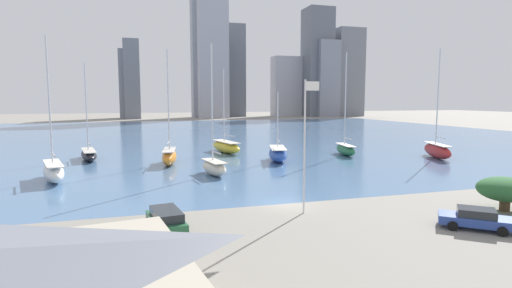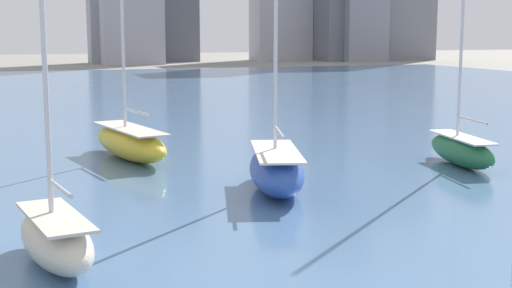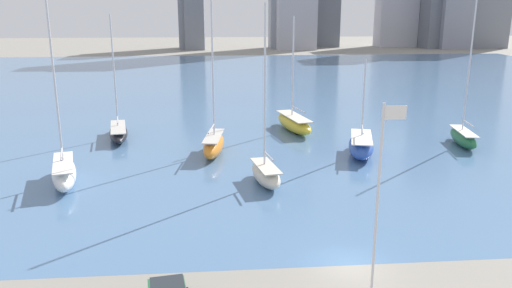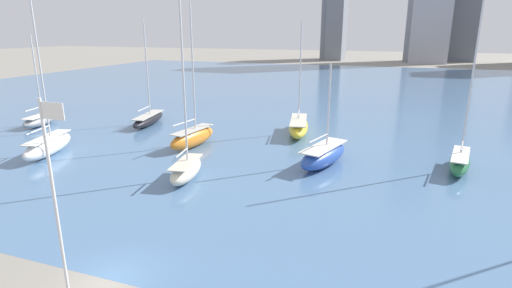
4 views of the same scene
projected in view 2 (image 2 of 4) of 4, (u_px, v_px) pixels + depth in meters
The scene contains 5 objects.
harbor_water at pixel (58, 105), 76.64m from camera, with size 180.00×140.00×0.00m.
sailboat_cream at pixel (56, 235), 23.82m from camera, with size 2.98×6.37×15.50m.
sailboat_green at pixel (461, 148), 41.68m from camera, with size 2.93×7.61×16.48m.
sailboat_yellow at pixel (130, 142), 43.76m from camera, with size 4.41×10.03×14.14m.
sailboat_blue at pixel (276, 170), 34.99m from camera, with size 4.69×8.73×10.04m.
Camera 2 is at (-4.75, -9.16, 7.79)m, focal length 50.00 mm.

